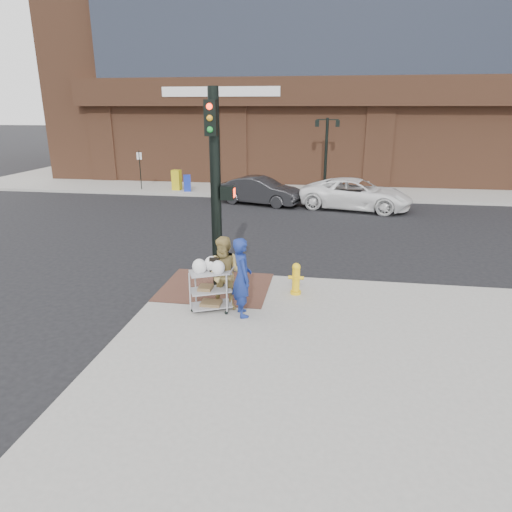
% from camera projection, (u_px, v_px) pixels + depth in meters
% --- Properties ---
extents(ground, '(220.00, 220.00, 0.00)m').
position_uv_depth(ground, '(231.00, 308.00, 11.18)').
color(ground, black).
rests_on(ground, ground).
extents(sidewalk_far, '(65.00, 36.00, 0.15)m').
position_uv_depth(sidewalk_far, '(450.00, 163.00, 39.33)').
color(sidewalk_far, gray).
rests_on(sidewalk_far, ground).
extents(brick_curb_ramp, '(2.80, 2.40, 0.01)m').
position_uv_depth(brick_curb_ramp, '(216.00, 287.00, 12.07)').
color(brick_curb_ramp, brown).
rests_on(brick_curb_ramp, sidewalk_near).
extents(lamp_post, '(1.32, 0.22, 4.00)m').
position_uv_depth(lamp_post, '(326.00, 147.00, 25.09)').
color(lamp_post, black).
rests_on(lamp_post, sidewalk_far).
extents(parking_sign, '(0.05, 0.05, 2.20)m').
position_uv_depth(parking_sign, '(140.00, 170.00, 26.15)').
color(parking_sign, black).
rests_on(parking_sign, sidewalk_far).
extents(traffic_signal_pole, '(0.61, 0.51, 5.00)m').
position_uv_depth(traffic_signal_pole, '(216.00, 187.00, 11.10)').
color(traffic_signal_pole, black).
rests_on(traffic_signal_pole, sidewalk_near).
extents(woman_blue, '(0.67, 0.79, 1.83)m').
position_uv_depth(woman_blue, '(242.00, 277.00, 10.19)').
color(woman_blue, navy).
rests_on(woman_blue, sidewalk_near).
extents(pedestrian_tan, '(0.89, 0.71, 1.75)m').
position_uv_depth(pedestrian_tan, '(226.00, 274.00, 10.51)').
color(pedestrian_tan, '#A78F4E').
rests_on(pedestrian_tan, sidewalk_near).
extents(sedan_dark, '(4.40, 2.55, 1.37)m').
position_uv_depth(sedan_dark, '(260.00, 191.00, 22.93)').
color(sedan_dark, black).
rests_on(sedan_dark, ground).
extents(minivan_white, '(5.62, 3.52, 1.45)m').
position_uv_depth(minivan_white, '(356.00, 194.00, 21.83)').
color(minivan_white, white).
rests_on(minivan_white, ground).
extents(utility_cart, '(1.05, 0.85, 1.28)m').
position_uv_depth(utility_cart, '(211.00, 287.00, 10.55)').
color(utility_cart, '#9A9A9F').
rests_on(utility_cart, sidewalk_near).
extents(fire_hydrant, '(0.39, 0.27, 0.83)m').
position_uv_depth(fire_hydrant, '(296.00, 278.00, 11.51)').
color(fire_hydrant, yellow).
rests_on(fire_hydrant, sidewalk_near).
extents(newsbox_yellow, '(0.51, 0.46, 1.13)m').
position_uv_depth(newsbox_yellow, '(177.00, 180.00, 26.14)').
color(newsbox_yellow, gold).
rests_on(newsbox_yellow, sidewalk_far).
extents(newsbox_blue, '(0.47, 0.45, 0.92)m').
position_uv_depth(newsbox_blue, '(187.00, 183.00, 25.73)').
color(newsbox_blue, '#192FA5').
rests_on(newsbox_blue, sidewalk_far).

